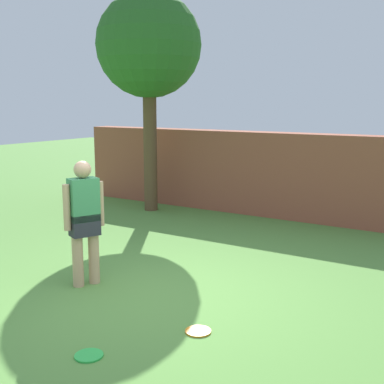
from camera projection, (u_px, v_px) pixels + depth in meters
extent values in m
plane|color=#568C3D|center=(151.00, 298.00, 6.15)|extent=(40.00, 40.00, 0.00)
cube|color=brown|center=(233.00, 171.00, 10.91)|extent=(7.58, 0.50, 1.73)
cylinder|color=brown|center=(150.00, 144.00, 10.86)|extent=(0.29, 0.29, 2.90)
sphere|color=#286023|center=(149.00, 45.00, 10.50)|extent=(2.19, 2.19, 2.19)
cylinder|color=tan|center=(94.00, 252.00, 6.59)|extent=(0.14, 0.14, 0.85)
cylinder|color=tan|center=(78.00, 254.00, 6.47)|extent=(0.14, 0.14, 0.85)
cube|color=#2D2D38|center=(85.00, 225.00, 6.46)|extent=(0.35, 0.42, 0.28)
cube|color=#3F8C59|center=(84.00, 200.00, 6.40)|extent=(0.35, 0.42, 0.55)
sphere|color=tan|center=(82.00, 170.00, 6.34)|extent=(0.22, 0.22, 0.22)
cylinder|color=tan|center=(100.00, 204.00, 6.54)|extent=(0.09, 0.09, 0.58)
cylinder|color=tan|center=(67.00, 208.00, 6.29)|extent=(0.09, 0.09, 0.58)
cylinder|color=orange|center=(198.00, 331.00, 5.24)|extent=(0.27, 0.27, 0.02)
cylinder|color=green|center=(89.00, 355.00, 4.74)|extent=(0.27, 0.27, 0.02)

